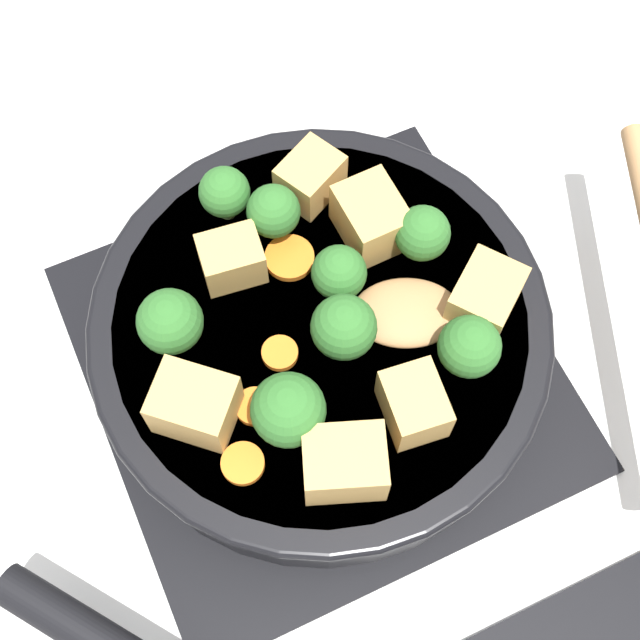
# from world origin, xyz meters

# --- Properties ---
(ground_plane) EXTENTS (2.40, 2.40, 0.00)m
(ground_plane) POSITION_xyz_m (0.00, 0.00, 0.00)
(ground_plane) COLOR silver
(front_burner_grate) EXTENTS (0.31, 0.31, 0.03)m
(front_burner_grate) POSITION_xyz_m (0.00, 0.00, 0.01)
(front_burner_grate) COLOR black
(front_burner_grate) RESTS_ON ground_plane
(skillet_pan) EXTENTS (0.39, 0.35, 0.06)m
(skillet_pan) POSITION_xyz_m (0.00, 0.00, 0.06)
(skillet_pan) COLOR black
(skillet_pan) RESTS_ON front_burner_grate
(wooden_spoon) EXTENTS (0.25, 0.25, 0.02)m
(wooden_spoon) POSITION_xyz_m (-0.14, 0.06, 0.09)
(wooden_spoon) COLOR #A87A4C
(wooden_spoon) RESTS_ON skillet_pan
(tofu_cube_center_large) EXTENTS (0.05, 0.05, 0.03)m
(tofu_cube_center_large) POSITION_xyz_m (-0.03, -0.09, 0.10)
(tofu_cube_center_large) COLOR tan
(tofu_cube_center_large) RESTS_ON skillet_pan
(tofu_cube_near_handle) EXTENTS (0.04, 0.04, 0.03)m
(tofu_cube_near_handle) POSITION_xyz_m (-0.02, 0.08, 0.10)
(tofu_cube_near_handle) COLOR tan
(tofu_cube_near_handle) RESTS_ON skillet_pan
(tofu_cube_east_chunk) EXTENTS (0.06, 0.06, 0.04)m
(tofu_cube_east_chunk) POSITION_xyz_m (0.09, 0.03, 0.10)
(tofu_cube_east_chunk) COLOR tan
(tofu_cube_east_chunk) RESTS_ON skillet_pan
(tofu_cube_west_chunk) EXTENTS (0.04, 0.05, 0.04)m
(tofu_cube_west_chunk) POSITION_xyz_m (-0.06, -0.04, 0.10)
(tofu_cube_west_chunk) COLOR tan
(tofu_cube_west_chunk) RESTS_ON skillet_pan
(tofu_cube_back_piece) EXTENTS (0.04, 0.04, 0.03)m
(tofu_cube_back_piece) POSITION_xyz_m (0.04, -0.06, 0.10)
(tofu_cube_back_piece) COLOR tan
(tofu_cube_back_piece) RESTS_ON skillet_pan
(tofu_cube_front_piece) EXTENTS (0.06, 0.05, 0.04)m
(tofu_cube_front_piece) POSITION_xyz_m (0.03, 0.09, 0.10)
(tofu_cube_front_piece) COLOR tan
(tofu_cube_front_piece) RESTS_ON skillet_pan
(tofu_cube_mid_small) EXTENTS (0.06, 0.06, 0.04)m
(tofu_cube_mid_small) POSITION_xyz_m (-0.10, 0.04, 0.10)
(tofu_cube_mid_small) COLOR tan
(tofu_cube_mid_small) RESTS_ON skillet_pan
(broccoli_floret_near_spoon) EXTENTS (0.03, 0.03, 0.04)m
(broccoli_floret_near_spoon) POSITION_xyz_m (-0.00, -0.07, 0.11)
(broccoli_floret_near_spoon) COLOR #709956
(broccoli_floret_near_spoon) RESTS_ON skillet_pan
(broccoli_floret_center_top) EXTENTS (0.04, 0.04, 0.05)m
(broccoli_floret_center_top) POSITION_xyz_m (0.05, 0.05, 0.11)
(broccoli_floret_center_top) COLOR #709956
(broccoli_floret_center_top) RESTS_ON skillet_pan
(broccoli_floret_east_rim) EXTENTS (0.04, 0.04, 0.05)m
(broccoli_floret_east_rim) POSITION_xyz_m (0.09, -0.03, 0.11)
(broccoli_floret_east_rim) COLOR #709956
(broccoli_floret_east_rim) RESTS_ON skillet_pan
(broccoli_floret_west_rim) EXTENTS (0.04, 0.04, 0.05)m
(broccoli_floret_west_rim) POSITION_xyz_m (-0.01, 0.02, 0.11)
(broccoli_floret_west_rim) COLOR #709956
(broccoli_floret_west_rim) RESTS_ON skillet_pan
(broccoli_floret_north_edge) EXTENTS (0.03, 0.03, 0.04)m
(broccoli_floret_north_edge) POSITION_xyz_m (0.02, -0.10, 0.11)
(broccoli_floret_north_edge) COLOR #709956
(broccoli_floret_north_edge) RESTS_ON skillet_pan
(broccoli_floret_south_cluster) EXTENTS (0.04, 0.04, 0.04)m
(broccoli_floret_south_cluster) POSITION_xyz_m (-0.08, -0.02, 0.11)
(broccoli_floret_south_cluster) COLOR #709956
(broccoli_floret_south_cluster) RESTS_ON skillet_pan
(broccoli_floret_mid_floret) EXTENTS (0.03, 0.03, 0.04)m
(broccoli_floret_mid_floret) POSITION_xyz_m (-0.02, -0.01, 0.11)
(broccoli_floret_mid_floret) COLOR #709956
(broccoli_floret_mid_floret) RESTS_ON skillet_pan
(broccoli_floret_small_inner) EXTENTS (0.04, 0.04, 0.05)m
(broccoli_floret_small_inner) POSITION_xyz_m (-0.07, 0.06, 0.11)
(broccoli_floret_small_inner) COLOR #709956
(broccoli_floret_small_inner) RESTS_ON skillet_pan
(carrot_slice_orange_thin) EXTENTS (0.02, 0.02, 0.01)m
(carrot_slice_orange_thin) POSITION_xyz_m (0.06, 0.04, 0.08)
(carrot_slice_orange_thin) COLOR orange
(carrot_slice_orange_thin) RESTS_ON skillet_pan
(carrot_slice_near_center) EXTENTS (0.03, 0.03, 0.01)m
(carrot_slice_near_center) POSITION_xyz_m (0.00, -0.05, 0.08)
(carrot_slice_near_center) COLOR orange
(carrot_slice_near_center) RESTS_ON skillet_pan
(carrot_slice_edge_slice) EXTENTS (0.03, 0.03, 0.01)m
(carrot_slice_edge_slice) POSITION_xyz_m (0.08, 0.07, 0.08)
(carrot_slice_edge_slice) COLOR orange
(carrot_slice_edge_slice) RESTS_ON skillet_pan
(carrot_slice_under_broccoli) EXTENTS (0.02, 0.02, 0.01)m
(carrot_slice_under_broccoli) POSITION_xyz_m (0.03, 0.01, 0.08)
(carrot_slice_under_broccoli) COLOR orange
(carrot_slice_under_broccoli) RESTS_ON skillet_pan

